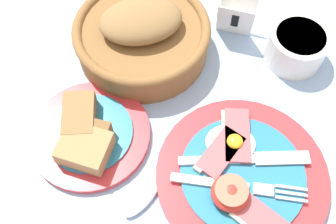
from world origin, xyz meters
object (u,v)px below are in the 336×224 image
Objects in this scene: breakfast_plate at (240,175)px; teaspoon_by_saucer at (129,213)px; number_card at (236,16)px; bread_basket at (142,35)px; bread_plate at (88,134)px; sugar_cup at (297,46)px.

teaspoon_by_saucer is at bearing -156.16° from breakfast_plate.
breakfast_plate is 0.27m from number_card.
bread_basket is 0.16m from number_card.
number_card reaches higher than teaspoon_by_saucer.
breakfast_plate is at bearing -31.79° from teaspoon_by_saucer.
breakfast_plate is 1.10× the size of bread_basket.
bread_plate is at bearing -108.79° from bread_basket.
sugar_cup is 0.56× the size of teaspoon_by_saucer.
number_card is at bearing 47.28° from bread_plate.
bread_plate is at bearing 69.58° from teaspoon_by_saucer.
sugar_cup is at bearing -5.05° from teaspoon_by_saucer.
number_card is (0.21, 0.23, 0.02)m from bread_plate.
teaspoon_by_saucer is at bearing -101.52° from number_card.
bread_basket is at bearing 127.40° from breakfast_plate.
sugar_cup is at bearing 1.58° from bread_basket.
breakfast_plate is at bearing -76.75° from number_card.
bread_basket is (-0.16, 0.21, 0.03)m from breakfast_plate.
sugar_cup is at bearing 30.26° from bread_plate.
number_card is (-0.01, 0.27, 0.03)m from breakfast_plate.
sugar_cup is 0.37m from teaspoon_by_saucer.
bread_basket reaches higher than bread_plate.
number_card is (0.15, 0.05, -0.00)m from bread_basket.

